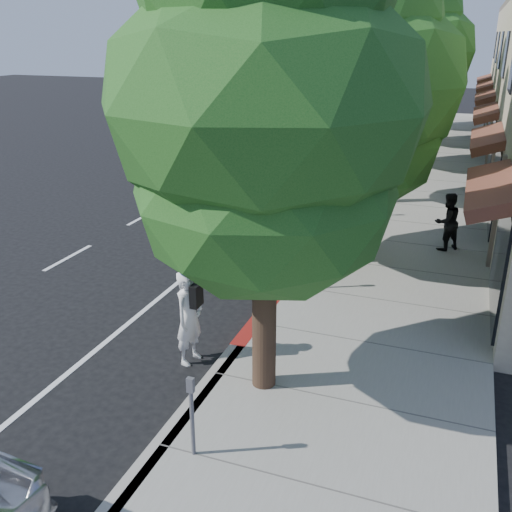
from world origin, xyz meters
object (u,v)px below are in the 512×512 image
at_px(street_tree_0, 265,112).
at_px(street_tree_5, 430,58).
at_px(street_tree_2, 388,65).
at_px(pedestrian, 447,222).
at_px(street_tree_4, 421,59).
at_px(dark_suv_far, 371,119).
at_px(dark_sedan, 356,166).
at_px(street_tree_1, 350,86).
at_px(cyclist, 189,318).
at_px(bicycle, 273,264).
at_px(street_tree_3, 409,54).
at_px(white_pickup, 361,130).
at_px(silver_suv, 285,214).

height_order(street_tree_0, street_tree_5, street_tree_0).
bearing_deg(street_tree_2, pedestrian, -58.94).
height_order(street_tree_4, dark_suv_far, street_tree_4).
bearing_deg(dark_sedan, street_tree_1, -76.48).
bearing_deg(dark_sedan, street_tree_2, -61.27).
relative_size(cyclist, bicycle, 0.96).
relative_size(street_tree_0, street_tree_5, 1.05).
bearing_deg(cyclist, dark_suv_far, 12.24).
bearing_deg(street_tree_5, dark_sedan, -95.39).
xyz_separation_m(street_tree_3, dark_suv_far, (-2.84, 9.29, -4.03)).
bearing_deg(street_tree_4, dark_sedan, -99.00).
distance_m(street_tree_3, dark_sedan, 5.29).
bearing_deg(street_tree_4, bicycle, -93.87).
height_order(street_tree_3, white_pickup, street_tree_3).
bearing_deg(cyclist, street_tree_0, -95.68).
height_order(white_pickup, dark_suv_far, white_pickup).
relative_size(cyclist, pedestrian, 1.13).
distance_m(street_tree_1, street_tree_4, 18.00).
bearing_deg(street_tree_3, street_tree_0, -90.00).
bearing_deg(pedestrian, silver_suv, -38.38).
height_order(street_tree_0, street_tree_2, street_tree_0).
bearing_deg(street_tree_2, street_tree_0, -90.00).
bearing_deg(dark_suv_far, street_tree_0, -80.11).
bearing_deg(street_tree_0, street_tree_5, 90.00).
bearing_deg(dark_suv_far, bicycle, -82.27).
xyz_separation_m(silver_suv, dark_suv_far, (-0.85, 19.79, 0.11)).
distance_m(street_tree_0, street_tree_1, 6.00).
xyz_separation_m(dark_sedan, dark_suv_far, (-1.44, 12.13, 0.21)).
relative_size(street_tree_1, white_pickup, 1.22).
height_order(silver_suv, pedestrian, pedestrian).
height_order(bicycle, white_pickup, white_pickup).
xyz_separation_m(street_tree_5, dark_suv_far, (-2.84, -2.71, -3.42)).
bearing_deg(street_tree_4, silver_suv, -96.89).
xyz_separation_m(street_tree_1, street_tree_3, (0.00, 12.00, 0.36)).
relative_size(street_tree_1, bicycle, 4.06).
distance_m(street_tree_2, street_tree_4, 12.00).
bearing_deg(street_tree_3, silver_suv, -100.75).
height_order(street_tree_4, dark_sedan, street_tree_4).
height_order(cyclist, pedestrian, cyclist).
relative_size(dark_suv_far, pedestrian, 3.28).
bearing_deg(street_tree_1, street_tree_4, 90.00).
distance_m(street_tree_0, pedestrian, 9.04).
relative_size(street_tree_4, pedestrian, 4.69).
distance_m(street_tree_4, dark_sedan, 9.72).
relative_size(street_tree_2, street_tree_3, 0.92).
distance_m(street_tree_0, white_pickup, 23.30).
bearing_deg(pedestrian, street_tree_4, -123.76).
relative_size(street_tree_3, dark_suv_far, 1.56).
height_order(cyclist, white_pickup, white_pickup).
bearing_deg(cyclist, silver_suv, 12.77).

